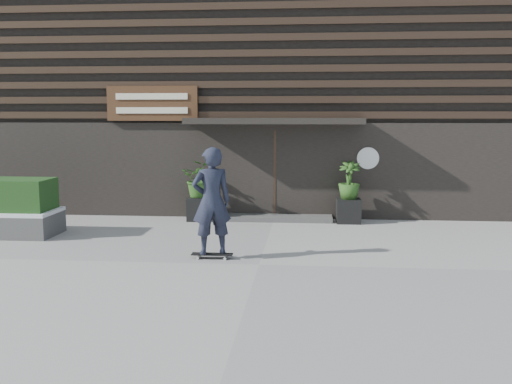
# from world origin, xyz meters

# --- Properties ---
(ground) EXTENTS (80.00, 80.00, 0.00)m
(ground) POSITION_xyz_m (0.00, 0.00, 0.00)
(ground) COLOR #A19D98
(ground) RESTS_ON ground
(entrance_step) EXTENTS (3.00, 0.80, 0.12)m
(entrance_step) POSITION_xyz_m (0.00, 4.60, 0.06)
(entrance_step) COLOR #474744
(entrance_step) RESTS_ON ground
(planter_pot_left) EXTENTS (0.60, 0.60, 0.60)m
(planter_pot_left) POSITION_xyz_m (-1.90, 4.40, 0.30)
(planter_pot_left) COLOR black
(planter_pot_left) RESTS_ON ground
(bamboo_left) EXTENTS (0.86, 0.75, 0.96)m
(bamboo_left) POSITION_xyz_m (-1.90, 4.40, 1.08)
(bamboo_left) COLOR #2D591E
(bamboo_left) RESTS_ON planter_pot_left
(planter_pot_right) EXTENTS (0.60, 0.60, 0.60)m
(planter_pot_right) POSITION_xyz_m (1.90, 4.40, 0.30)
(planter_pot_right) COLOR black
(planter_pot_right) RESTS_ON ground
(bamboo_right) EXTENTS (0.54, 0.54, 0.96)m
(bamboo_right) POSITION_xyz_m (1.90, 4.40, 1.08)
(bamboo_right) COLOR #2D591E
(bamboo_right) RESTS_ON planter_pot_right
(building) EXTENTS (18.00, 11.00, 8.00)m
(building) POSITION_xyz_m (-0.00, 9.96, 3.99)
(building) COLOR black
(building) RESTS_ON ground
(skateboarder) EXTENTS (0.86, 0.70, 2.11)m
(skateboarder) POSITION_xyz_m (-0.93, 0.38, 1.10)
(skateboarder) COLOR black
(skateboarder) RESTS_ON ground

